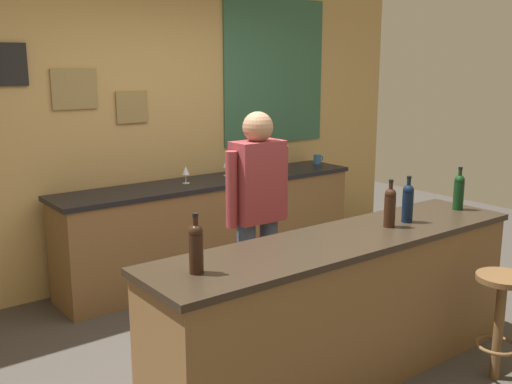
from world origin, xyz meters
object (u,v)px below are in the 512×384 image
Objects in this scene: wine_bottle_b at (390,206)px; wine_glass_b at (226,164)px; bartender at (258,210)px; wine_glass_a at (186,171)px; coffee_mug at (318,159)px; wine_bottle_a at (196,247)px; bar_stool at (500,309)px; wine_bottle_c at (408,202)px; wine_bottle_d at (459,191)px.

wine_glass_b is (0.23, 2.16, -0.05)m from wine_bottle_b.
wine_bottle_b is (0.44, -0.80, 0.12)m from bartender.
bartender is 5.29× the size of wine_bottle_b.
wine_glass_a is at bearing 97.21° from wine_bottle_b.
bartender is at bearing -143.73° from coffee_mug.
wine_bottle_a is 1.00× the size of wine_bottle_b.
wine_bottle_a is 2.45× the size of coffee_mug.
wine_bottle_b reaches higher than wine_glass_a.
wine_glass_a is at bearing 103.59° from bar_stool.
wine_bottle_a is 3.51m from coffee_mug.
wine_glass_b is (0.05, 2.15, -0.05)m from wine_bottle_c.
wine_bottle_d is (0.56, -0.00, 0.00)m from wine_bottle_c.
wine_bottle_c is 2.11m from wine_glass_a.
wine_bottle_c reaches higher than coffee_mug.
bar_stool is at bearing -86.97° from wine_glass_b.
wine_bottle_b is at bearing -179.48° from wine_bottle_d.
wine_bottle_c is 1.97× the size of wine_glass_a.
coffee_mug is at bearing 2.16° from wine_glass_a.
bartender reaches higher than bar_stool.
wine_bottle_d is at bearing -63.99° from wine_glass_a.
wine_bottle_a reaches higher than wine_glass_a.
wine_glass_b reaches higher than bar_stool.
wine_bottle_d is at bearing -0.28° from wine_bottle_a.
wine_bottle_a is 2.36m from wine_glass_a.
coffee_mug is (1.64, 0.06, -0.06)m from wine_glass_a.
wine_bottle_b is 0.74m from wine_bottle_d.
wine_glass_a is 1.64m from coffee_mug.
bartender is 2.38× the size of bar_stool.
wine_bottle_d is (0.74, 0.01, 0.00)m from wine_bottle_b.
bar_stool is at bearing -18.45° from wine_bottle_a.
wine_bottle_a is at bearing -127.66° from wine_glass_b.
coffee_mug is (1.00, 2.71, 0.49)m from bar_stool.
coffee_mug is (1.82, 1.33, 0.01)m from bartender.
wine_bottle_a is at bearing 179.30° from wine_bottle_b.
wine_glass_a is (1.16, 2.05, -0.05)m from wine_bottle_a.
wine_glass_b is 1.24× the size of coffee_mug.
bartender is 10.45× the size of wine_glass_b.
bartender reaches higher than wine_bottle_c.
wine_bottle_c is at bearing -91.32° from wine_glass_b.
wine_bottle_a is at bearing 161.55° from bar_stool.
wine_glass_a is at bearing -177.84° from coffee_mug.
wine_glass_b is at bearing 88.68° from wine_bottle_c.
bartender reaches higher than wine_glass_b.
wine_glass_a is at bearing -169.80° from wine_glass_b.
wine_glass_a is (-1.01, 2.06, -0.05)m from wine_bottle_d.
bartender is 10.45× the size of wine_glass_a.
bar_stool is 2.93m from coffee_mug.
bar_stool is 5.44× the size of coffee_mug.
bartender reaches higher than coffee_mug.
wine_glass_b is at bearing 83.81° from wine_bottle_b.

